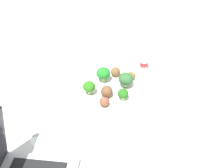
% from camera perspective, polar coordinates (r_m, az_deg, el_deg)
% --- Properties ---
extents(ground_plane, '(4.00, 4.00, 0.00)m').
position_cam_1_polar(ground_plane, '(0.98, -0.00, -1.61)').
color(ground_plane, beige).
extents(plate, '(0.28, 0.28, 0.02)m').
position_cam_1_polar(plate, '(0.98, -0.00, -1.26)').
color(plate, white).
rests_on(plate, ground_plane).
extents(broccoli_floret_near_rim, '(0.06, 0.06, 0.06)m').
position_cam_1_polar(broccoli_floret_near_rim, '(0.95, 3.14, 1.15)').
color(broccoli_floret_near_rim, '#8FC880').
rests_on(broccoli_floret_near_rim, plate).
extents(broccoli_floret_front_right, '(0.05, 0.05, 0.06)m').
position_cam_1_polar(broccoli_floret_front_right, '(0.92, -5.20, -0.62)').
color(broccoli_floret_front_right, '#A9C56F').
rests_on(broccoli_floret_front_right, plate).
extents(broccoli_floret_far_rim, '(0.04, 0.04, 0.04)m').
position_cam_1_polar(broccoli_floret_far_rim, '(0.90, 2.44, -2.28)').
color(broccoli_floret_far_rim, '#9ECD7D').
rests_on(broccoli_floret_far_rim, plate).
extents(broccoli_floret_center, '(0.05, 0.05, 0.06)m').
position_cam_1_polar(broccoli_floret_center, '(0.98, -1.98, 2.40)').
color(broccoli_floret_center, '#AAC969').
rests_on(broccoli_floret_center, plate).
extents(meatball_near_rim, '(0.04, 0.04, 0.04)m').
position_cam_1_polar(meatball_near_rim, '(1.02, 0.79, 2.77)').
color(meatball_near_rim, brown).
rests_on(meatball_near_rim, plate).
extents(meatball_center, '(0.03, 0.03, 0.03)m').
position_cam_1_polar(meatball_center, '(1.00, 4.31, 1.84)').
color(meatball_center, brown).
rests_on(meatball_center, plate).
extents(meatball_mid_left, '(0.04, 0.04, 0.04)m').
position_cam_1_polar(meatball_mid_left, '(0.92, -1.21, -1.73)').
color(meatball_mid_left, brown).
rests_on(meatball_mid_left, plate).
extents(meatball_far_rim, '(0.04, 0.04, 0.04)m').
position_cam_1_polar(meatball_far_rim, '(0.89, -1.74, -4.04)').
color(meatball_far_rim, brown).
rests_on(meatball_far_rim, plate).
extents(napkin, '(0.17, 0.13, 0.01)m').
position_cam_1_polar(napkin, '(0.89, -13.71, -8.52)').
color(napkin, white).
rests_on(napkin, ground_plane).
extents(fork, '(0.12, 0.02, 0.01)m').
position_cam_1_polar(fork, '(0.90, -13.76, -7.39)').
color(fork, silver).
rests_on(fork, napkin).
extents(knife, '(0.15, 0.02, 0.01)m').
position_cam_1_polar(knife, '(0.87, -12.86, -8.87)').
color(knife, silver).
rests_on(knife, napkin).
extents(yogurt_bottle, '(0.03, 0.03, 0.08)m').
position_cam_1_polar(yogurt_bottle, '(1.08, 7.23, 4.78)').
color(yogurt_bottle, white).
rests_on(yogurt_bottle, ground_plane).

